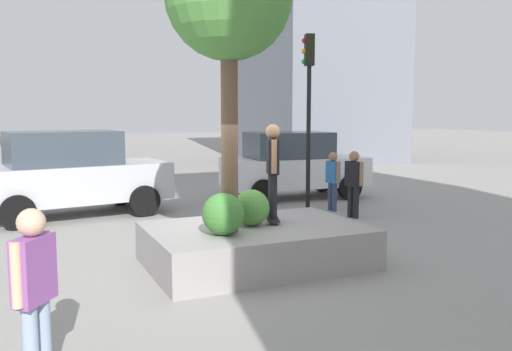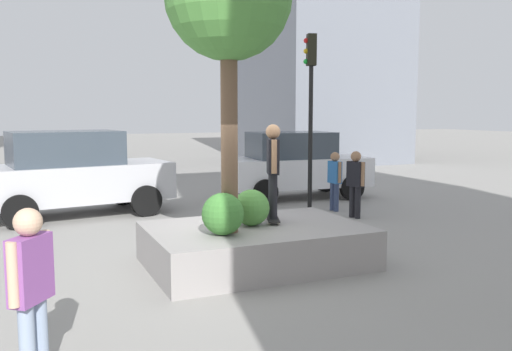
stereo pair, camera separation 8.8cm
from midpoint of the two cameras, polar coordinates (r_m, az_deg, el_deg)
ground_plane at (r=9.81m, az=-2.14°, el=-9.28°), size 120.00×120.00×0.00m
planter_ledge at (r=9.68m, az=0.26°, el=-7.36°), size 3.75×2.54×0.70m
plaza_tree at (r=9.11m, az=-2.62°, el=18.01°), size 2.07×2.07×4.89m
boxwood_shrub at (r=9.57m, az=-0.22°, el=-3.41°), size 0.65×0.65×0.65m
hedge_clump at (r=8.86m, az=-3.23°, el=-4.07°), size 0.70×0.70×0.70m
skateboard at (r=9.98m, az=2.03°, el=-4.56°), size 0.48×0.82×0.07m
skateboarder at (r=9.83m, az=2.05°, el=1.20°), size 0.34×0.55×1.71m
sedan_parked at (r=14.79m, az=-18.57°, el=0.24°), size 5.01×2.76×2.22m
police_car at (r=17.07m, az=4.33°, el=1.15°), size 4.61×2.36×2.08m
traffic_light_corner at (r=15.12m, az=5.94°, el=8.80°), size 0.37×0.34×4.81m
bystander_watching at (r=14.93m, az=8.46°, el=-0.16°), size 0.25×0.55×1.62m
pedestrian_crossing at (r=5.82m, az=-22.23°, el=-10.51°), size 0.45×0.50×1.78m
passerby_with_bag at (r=14.01m, az=10.61°, el=-0.42°), size 0.29×0.57×1.72m
brick_midrise at (r=31.60m, az=6.50°, el=17.44°), size 7.09×8.71×17.24m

